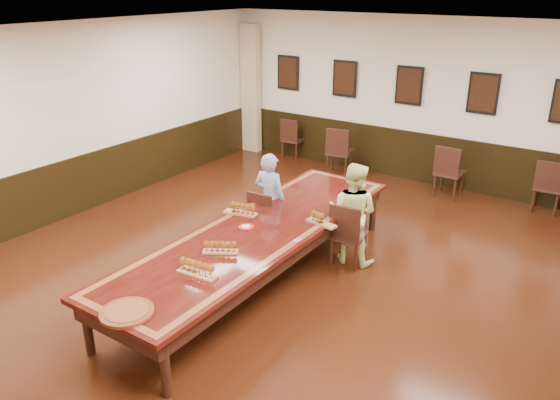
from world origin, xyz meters
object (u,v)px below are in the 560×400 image
Objects in this scene: spare_chair_a at (293,138)px; spare_chair_d at (548,186)px; chair_man at (267,218)px; chair_woman at (349,233)px; carved_platter at (127,312)px; spare_chair_b at (339,151)px; conference_table at (259,239)px; spare_chair_c at (450,171)px; person_man at (270,199)px; person_woman at (353,213)px.

spare_chair_a is 0.97× the size of spare_chair_d.
chair_man is at bearing 46.26° from spare_chair_d.
chair_woman is 1.70× the size of carved_platter.
spare_chair_a is 0.92× the size of spare_chair_b.
spare_chair_c is at bearing 76.13° from conference_table.
chair_woman is 1.34m from conference_table.
chair_woman is at bearing -178.85° from person_man.
conference_table is (-2.76, -4.73, 0.13)m from spare_chair_d.
spare_chair_a is at bearing -4.19° from spare_chair_d.
chair_man is at bearing 90.00° from person_man.
spare_chair_b is 0.70× the size of person_man.
spare_chair_b is 1.82× the size of carved_platter.
person_woman is at bearing 57.61° from spare_chair_d.
chair_woman is at bearing 54.31° from conference_table.
chair_man is 0.94× the size of spare_chair_d.
spare_chair_b reaches higher than conference_table.
person_woman is 1.42m from conference_table.
carved_platter is at bearing -87.84° from conference_table.
person_woman is at bearing -90.00° from chair_woman.
person_woman is (1.29, 0.28, 0.29)m from chair_man.
conference_table is (2.59, -4.84, 0.15)m from spare_chair_a.
spare_chair_b is 6.89m from carved_platter.
chair_woman is 4.15m from spare_chair_d.
spare_chair_c reaches higher than chair_man.
chair_man is 0.61× the size of person_woman.
person_man is (-0.00, 0.10, 0.27)m from chair_man.
spare_chair_c is at bearing -117.53° from person_man.
chair_man reaches higher than conference_table.
spare_chair_a is at bearing -29.29° from spare_chair_b.
chair_man is 5.04m from spare_chair_d.
carved_platter is at bearing 72.65° from person_woman.
person_man is (0.67, -3.45, 0.21)m from spare_chair_b.
spare_chair_b is at bearing -81.30° from person_man.
chair_man is 0.18× the size of conference_table.
person_woman is (1.97, -3.27, 0.23)m from spare_chair_b.
carved_platter is at bearing 86.73° from spare_chair_b.
spare_chair_a is (-2.06, 3.92, 0.01)m from chair_man.
person_woman reaches higher than carved_platter.
spare_chair_a is 0.63× the size of person_woman.
chair_man is 4.43m from spare_chair_a.
person_woman reaches higher than spare_chair_b.
person_man reaches higher than chair_woman.
carved_platter reaches higher than conference_table.
spare_chair_c is 0.68× the size of person_woman.
spare_chair_a is at bearing 110.53° from carved_platter.
spare_chair_c reaches higher than conference_table.
spare_chair_d reaches higher than conference_table.
person_man reaches higher than spare_chair_b.
person_woman is (-0.01, 0.10, 0.27)m from chair_woman.
person_man is at bearing 114.05° from spare_chair_a.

